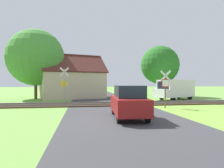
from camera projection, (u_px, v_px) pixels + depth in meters
name	position (u px, v px, depth m)	size (l,w,h in m)	color
ground_plane	(126.00, 120.00, 10.34)	(160.00, 160.00, 0.00)	#6B9942
road_asphalt	(119.00, 114.00, 12.32)	(6.61, 80.00, 0.01)	#38383A
rail_track	(108.00, 104.00, 17.24)	(60.00, 2.60, 0.22)	#422D1E
stop_sign_near	(165.00, 86.00, 15.20)	(0.88, 0.16, 2.88)	brown
crossing_sign_far	(64.00, 83.00, 18.65)	(0.87, 0.20, 3.38)	#9E9EA5
house	(72.00, 83.00, 25.09)	(8.99, 7.42, 5.51)	#C6B293
tree_right	(160.00, 65.00, 28.08)	(5.35, 5.35, 7.09)	#513823
tree_left	(36.00, 58.00, 23.78)	(6.71, 6.71, 8.27)	#513823
mail_truck	(175.00, 89.00, 22.29)	(5.23, 3.70, 2.24)	white
parked_car	(129.00, 102.00, 10.85)	(1.91, 4.10, 1.78)	maroon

